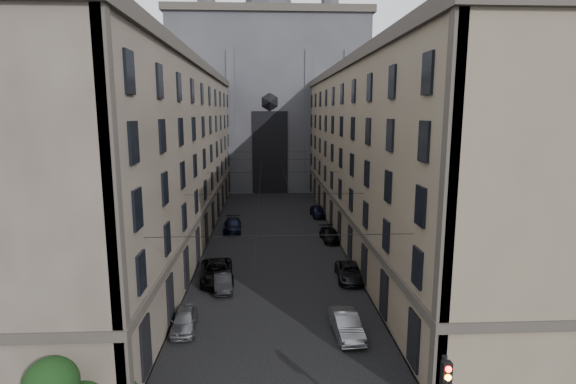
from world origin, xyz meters
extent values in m
cube|color=#383533|center=(-10.50, 36.00, 0.07)|extent=(7.00, 80.00, 0.15)
cube|color=#383533|center=(10.50, 36.00, 0.07)|extent=(7.00, 80.00, 0.15)
cube|color=#473F36|center=(-13.50, 36.00, 9.00)|extent=(13.00, 60.00, 18.00)
cube|color=#38332D|center=(-13.50, 36.00, 18.40)|extent=(13.60, 60.60, 0.90)
cube|color=#38332D|center=(-13.50, 36.00, 4.20)|extent=(13.40, 60.30, 0.50)
cube|color=brown|center=(13.50, 36.00, 9.00)|extent=(13.00, 60.00, 18.00)
cube|color=#38332D|center=(13.50, 36.00, 18.40)|extent=(13.60, 60.60, 0.90)
cube|color=#38332D|center=(13.50, 36.00, 4.20)|extent=(13.40, 60.30, 0.50)
cube|color=#2D2D33|center=(0.00, 75.00, 15.00)|extent=(34.00, 22.00, 30.00)
cube|color=#38332D|center=(0.00, 75.00, 30.50)|extent=(35.00, 23.00, 1.20)
cube|color=black|center=(0.00, 63.95, 7.00)|extent=(6.00, 0.30, 14.00)
cube|color=black|center=(5.60, 1.78, 4.60)|extent=(0.34, 0.30, 1.00)
cylinder|color=#FF0C07|center=(5.60, 1.62, 4.92)|extent=(0.22, 0.05, 0.22)
cylinder|color=orange|center=(5.60, 1.62, 4.60)|extent=(0.22, 0.05, 0.22)
sphere|color=black|center=(-9.50, 4.50, 2.95)|extent=(2.20, 2.20, 2.20)
cylinder|color=black|center=(0.00, 10.00, 7.50)|extent=(14.00, 0.03, 0.03)
cylinder|color=black|center=(0.00, 22.00, 7.50)|extent=(14.00, 0.03, 0.03)
cylinder|color=black|center=(0.00, 35.00, 7.50)|extent=(14.00, 0.03, 0.03)
cylinder|color=black|center=(0.00, 48.00, 7.50)|extent=(14.00, 0.03, 0.03)
cylinder|color=black|center=(0.00, 60.00, 7.50)|extent=(14.00, 0.03, 0.03)
cylinder|color=black|center=(-1.30, 36.00, 7.10)|extent=(0.03, 60.00, 0.03)
cylinder|color=black|center=(1.30, 36.00, 7.10)|extent=(0.03, 60.00, 0.03)
imported|color=slate|center=(-6.05, 14.71, 0.66)|extent=(1.80, 3.95, 1.32)
imported|color=black|center=(-4.20, 21.27, 0.64)|extent=(1.87, 4.06, 1.29)
imported|color=black|center=(-4.88, 23.19, 0.80)|extent=(3.25, 6.00, 1.60)
imported|color=black|center=(-4.70, 38.89, 0.73)|extent=(2.27, 5.12, 1.46)
imported|color=slate|center=(4.20, 13.50, 0.72)|extent=(1.79, 4.44, 1.43)
imported|color=black|center=(6.20, 22.86, 0.66)|extent=(2.43, 4.86, 1.32)
imported|color=black|center=(6.20, 34.50, 0.65)|extent=(2.15, 4.63, 1.31)
imported|color=black|center=(6.20, 45.87, 0.75)|extent=(2.08, 4.53, 1.50)
camera|label=1|loc=(-0.74, -12.46, 13.79)|focal=28.00mm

